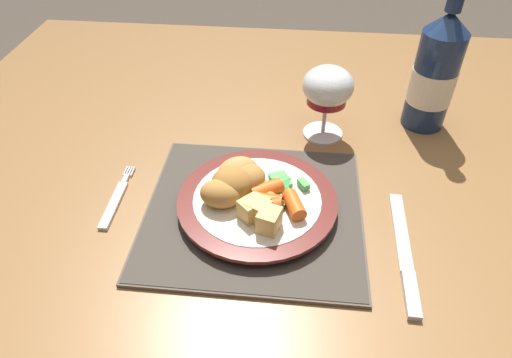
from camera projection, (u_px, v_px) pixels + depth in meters
name	position (u px, v px, depth m)	size (l,w,h in m)	color
ground_plane	(267.00, 355.00, 1.29)	(6.00, 6.00, 0.00)	#4C4238
dining_table	(272.00, 181.00, 0.85)	(1.29, 1.00, 0.74)	olive
placemat	(254.00, 211.00, 0.67)	(0.32, 0.30, 0.01)	brown
dinner_plate	(257.00, 202.00, 0.67)	(0.23, 0.23, 0.02)	silver
breaded_croquettes	(234.00, 181.00, 0.66)	(0.10, 0.11, 0.04)	#A87033
green_beans_pile	(281.00, 189.00, 0.67)	(0.08, 0.08, 0.01)	#338438
glazed_carrots	(275.00, 200.00, 0.64)	(0.08, 0.07, 0.02)	orange
fork	(116.00, 200.00, 0.69)	(0.02, 0.14, 0.01)	silver
table_knife	(406.00, 260.00, 0.60)	(0.02, 0.22, 0.01)	silver
wine_glass	(328.00, 89.00, 0.76)	(0.09, 0.09, 0.13)	silver
bottle	(435.00, 73.00, 0.78)	(0.08, 0.08, 0.28)	navy
roast_potatoes	(259.00, 212.00, 0.62)	(0.06, 0.06, 0.03)	#E5BC66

